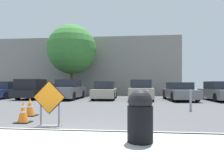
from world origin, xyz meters
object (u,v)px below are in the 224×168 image
object	(u,v)px
parked_car_second	(68,90)
bollard_second	(191,99)
bollard_nearest	(147,100)
traffic_cone_nearest	(23,112)
parked_car_sixth	(219,92)
pickup_truck	(36,90)
trash_bin	(140,115)
parked_car_fifth	(180,92)
traffic_cone_second	(30,107)
road_closed_sign	(49,102)
parked_car_third	(105,91)
parked_car_nearest	(6,91)
parked_car_fourth	(141,91)

from	to	relation	value
parked_car_second	bollard_second	xyz separation A→B (m)	(7.95, -6.51, -0.20)
bollard_nearest	traffic_cone_nearest	bearing A→B (deg)	-138.07
parked_car_sixth	bollard_second	size ratio (longest dim) A/B	4.70
pickup_truck	trash_bin	size ratio (longest dim) A/B	4.98
traffic_cone_nearest	parked_car_fifth	world-z (taller)	parked_car_fifth
parked_car_second	traffic_cone_second	bearing A→B (deg)	98.84
traffic_cone_second	trash_bin	xyz separation A→B (m)	(4.24, -3.89, 0.31)
traffic_cone_nearest	parked_car_second	bearing A→B (deg)	99.75
road_closed_sign	parked_car_third	distance (m)	11.27
traffic_cone_nearest	bollard_nearest	distance (m)	5.64
parked_car_nearest	trash_bin	distance (m)	17.53
road_closed_sign	parked_car_sixth	bearing A→B (deg)	50.88
bollard_second	bollard_nearest	bearing A→B (deg)	180.00
trash_bin	bollard_second	distance (m)	6.68
parked_car_sixth	parked_car_second	bearing A→B (deg)	-2.14
road_closed_sign	parked_car_nearest	distance (m)	14.32
parked_car_sixth	trash_bin	distance (m)	14.09
parked_car_nearest	parked_car_sixth	distance (m)	17.38
parked_car_third	parked_car_sixth	world-z (taller)	parked_car_third
bollard_nearest	bollard_second	size ratio (longest dim) A/B	0.95
bollard_nearest	bollard_second	xyz separation A→B (m)	(1.99, 0.00, 0.03)
pickup_truck	bollard_second	size ratio (longest dim) A/B	5.15
traffic_cone_second	parked_car_fifth	world-z (taller)	parked_car_fifth
traffic_cone_second	parked_car_nearest	bearing A→B (deg)	126.58
road_closed_sign	parked_car_fourth	distance (m)	11.39
parked_car_nearest	parked_car_third	world-z (taller)	parked_car_third
bollard_nearest	trash_bin	bearing A→B (deg)	-94.13
trash_bin	traffic_cone_nearest	bearing A→B (deg)	146.78
parked_car_nearest	bollard_nearest	world-z (taller)	parked_car_nearest
traffic_cone_nearest	parked_car_second	distance (m)	10.43
traffic_cone_nearest	bollard_nearest	world-z (taller)	bollard_nearest
road_closed_sign	parked_car_fifth	bearing A→B (deg)	61.39
trash_bin	bollard_second	size ratio (longest dim) A/B	1.03
parked_car_nearest	pickup_truck	distance (m)	2.92
parked_car_fourth	trash_bin	bearing A→B (deg)	89.49
parked_car_second	parked_car_fourth	bearing A→B (deg)	-176.74
parked_car_fourth	bollard_second	size ratio (longest dim) A/B	4.66
parked_car_third	parked_car_fifth	world-z (taller)	parked_car_third
traffic_cone_second	bollard_nearest	size ratio (longest dim) A/B	0.77
parked_car_nearest	bollard_second	world-z (taller)	parked_car_nearest
parked_car_fifth	bollard_nearest	xyz separation A→B (m)	(-2.72, -6.47, -0.14)
road_closed_sign	bollard_nearest	size ratio (longest dim) A/B	1.44
parked_car_third	parked_car_fifth	size ratio (longest dim) A/B	0.97
parked_car_nearest	parked_car_fifth	xyz separation A→B (m)	(14.47, -0.71, -0.01)
parked_car_fifth	parked_car_sixth	size ratio (longest dim) A/B	1.01
traffic_cone_second	parked_car_second	distance (m)	8.93
parked_car_third	bollard_second	size ratio (longest dim) A/B	4.58
pickup_truck	traffic_cone_second	bearing A→B (deg)	114.55
traffic_cone_nearest	parked_car_fourth	xyz separation A→B (m)	(4.02, 10.54, 0.36)
pickup_truck	parked_car_sixth	world-z (taller)	pickup_truck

